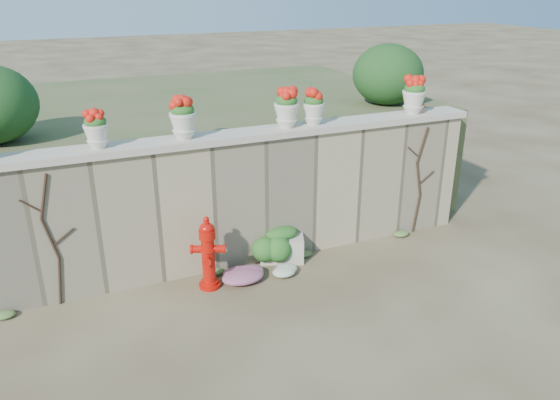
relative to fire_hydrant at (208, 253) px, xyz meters
name	(u,v)px	position (x,y,z in m)	size (l,w,h in m)	color
ground	(284,320)	(0.66, -1.20, -0.56)	(80.00, 80.00, 0.00)	#493824
stone_wall	(237,202)	(0.66, 0.60, 0.44)	(8.00, 0.40, 2.00)	tan
wall_cap	(235,136)	(0.66, 0.60, 1.49)	(8.10, 0.52, 0.10)	#BFB3A1
raised_fill	(186,147)	(0.66, 3.80, 0.44)	(9.00, 6.00, 2.00)	#384C23
back_shrub_right	(388,74)	(4.06, 1.80, 1.99)	(1.30, 1.30, 1.10)	#143814
vine_left	(51,239)	(-2.01, 0.38, 0.43)	(0.60, 0.04, 1.91)	black
vine_right	(419,179)	(3.89, 0.38, 0.43)	(0.60, 0.04, 1.91)	black
fire_hydrant	(208,253)	(0.00, 0.00, 0.00)	(0.48, 0.34, 1.11)	#BB0F07
planter_box	(282,245)	(1.30, 0.35, -0.30)	(0.78, 0.62, 0.57)	#BFB3A1
green_shrub	(271,248)	(1.07, 0.23, -0.26)	(0.64, 0.58, 0.61)	#1E5119
magenta_clump	(247,273)	(0.57, -0.01, -0.45)	(0.81, 0.54, 0.22)	#CC289A
white_flowers	(287,269)	(1.19, -0.11, -0.47)	(0.48, 0.38, 0.17)	white
urn_pot_1	(96,129)	(-1.25, 0.60, 1.80)	(0.33, 0.33, 0.52)	beige
urn_pot_2	(183,118)	(-0.09, 0.60, 1.83)	(0.38, 0.38, 0.59)	beige
urn_pot_3	(286,108)	(1.48, 0.60, 1.83)	(0.37, 0.37, 0.59)	beige
urn_pot_4	(314,107)	(1.94, 0.60, 1.80)	(0.34, 0.34, 0.54)	beige
urn_pot_5	(414,96)	(3.78, 0.60, 1.84)	(0.39, 0.39, 0.61)	beige
terracotta_pot	(419,106)	(3.90, 0.60, 1.65)	(0.20, 0.20, 0.24)	#AC6034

